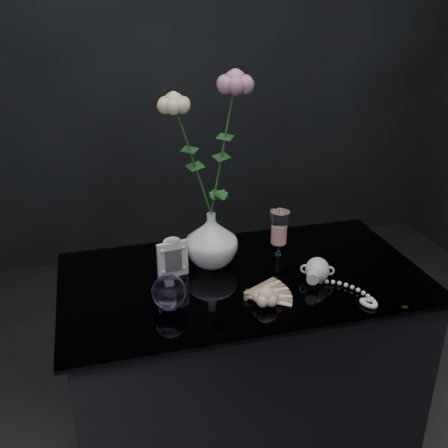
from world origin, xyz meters
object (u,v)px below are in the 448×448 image
object	(u,v)px
wine_glass	(279,241)
pearl_jar	(317,269)
vase	(211,239)
paperweight	(169,292)
picture_frame	(172,257)
loose_rose	(266,296)

from	to	relation	value
wine_glass	pearl_jar	size ratio (longest dim) A/B	0.75
vase	paperweight	distance (m)	0.26
paperweight	pearl_jar	size ratio (longest dim) A/B	0.36
vase	picture_frame	world-z (taller)	vase
loose_rose	pearl_jar	bearing A→B (deg)	15.29
loose_rose	pearl_jar	size ratio (longest dim) A/B	0.61
loose_rose	pearl_jar	world-z (taller)	pearl_jar
wine_glass	loose_rose	distance (m)	0.21
loose_rose	paperweight	bearing A→B (deg)	157.14
vase	pearl_jar	xyz separation A→B (m)	(0.27, -0.17, -0.05)
wine_glass	pearl_jar	xyz separation A→B (m)	(0.09, -0.09, -0.06)
vase	pearl_jar	size ratio (longest dim) A/B	0.66
loose_rose	wine_glass	bearing A→B (deg)	51.18
vase	picture_frame	size ratio (longest dim) A/B	1.31
vase	pearl_jar	bearing A→B (deg)	-33.04
vase	wine_glass	bearing A→B (deg)	-25.61
vase	pearl_jar	world-z (taller)	vase
wine_glass	loose_rose	xyz separation A→B (m)	(-0.10, -0.17, -0.07)
wine_glass	picture_frame	distance (m)	0.31
paperweight	loose_rose	distance (m)	0.26
vase	loose_rose	world-z (taller)	vase
picture_frame	wine_glass	bearing A→B (deg)	-17.25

